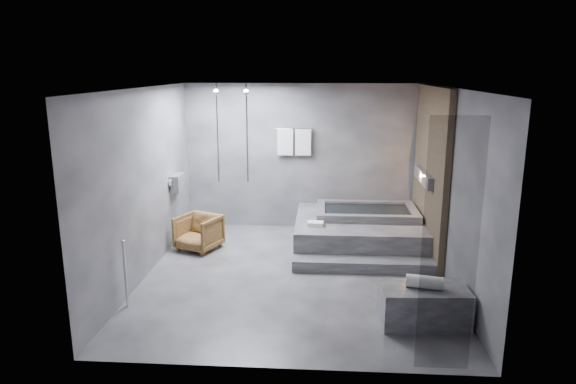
{
  "coord_description": "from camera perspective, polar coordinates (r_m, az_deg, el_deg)",
  "views": [
    {
      "loc": [
        0.39,
        -7.28,
        3.07
      ],
      "look_at": [
        -0.12,
        0.3,
        1.23
      ],
      "focal_mm": 32.0,
      "sensor_mm": 36.0,
      "label": 1
    }
  ],
  "objects": [
    {
      "name": "concrete_bench",
      "position": [
        6.66,
        14.84,
        -12.09
      ],
      "size": [
        1.08,
        0.64,
        0.47
      ],
      "primitive_type": "cube",
      "rotation": [
        0.0,
        0.0,
        0.06
      ],
      "color": "#37373A",
      "rests_on": "ground"
    },
    {
      "name": "room",
      "position": [
        7.64,
        3.86,
        3.47
      ],
      "size": [
        5.0,
        5.04,
        2.82
      ],
      "color": "#313133",
      "rests_on": "ground"
    },
    {
      "name": "tub_deck",
      "position": [
        9.2,
        7.82,
        -4.39
      ],
      "size": [
        2.2,
        2.0,
        0.5
      ],
      "primitive_type": "cube",
      "color": "#363639",
      "rests_on": "ground"
    },
    {
      "name": "driftwood_chair",
      "position": [
        9.03,
        -9.9,
        -4.45
      ],
      "size": [
        0.86,
        0.87,
        0.61
      ],
      "primitive_type": "imported",
      "rotation": [
        0.0,
        0.0,
        -0.41
      ],
      "color": "#3F260F",
      "rests_on": "ground"
    },
    {
      "name": "rolled_towel",
      "position": [
        6.51,
        14.94,
        -9.64
      ],
      "size": [
        0.46,
        0.25,
        0.16
      ],
      "primitive_type": "cylinder",
      "rotation": [
        0.0,
        1.57,
        -0.21
      ],
      "color": "white",
      "rests_on": "concrete_bench"
    },
    {
      "name": "tub_step",
      "position": [
        8.15,
        8.33,
        -8.02
      ],
      "size": [
        2.2,
        0.36,
        0.18
      ],
      "primitive_type": "cube",
      "color": "#363639",
      "rests_on": "ground"
    },
    {
      "name": "deck_towel",
      "position": [
        8.61,
        3.08,
        -3.55
      ],
      "size": [
        0.28,
        0.21,
        0.07
      ],
      "primitive_type": "cube",
      "rotation": [
        0.0,
        0.0,
        -0.07
      ],
      "color": "silver",
      "rests_on": "tub_deck"
    }
  ]
}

